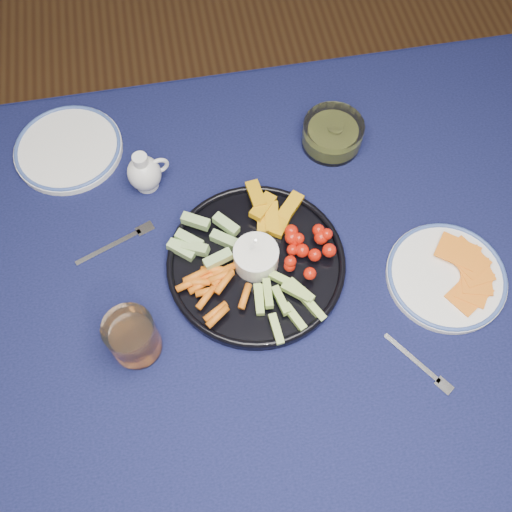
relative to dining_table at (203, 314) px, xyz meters
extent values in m
plane|color=brown|center=(0.00, 0.00, -0.66)|extent=(4.00, 4.00, 0.00)
cylinder|color=#4B3119|center=(0.72, 0.42, -0.31)|extent=(0.07, 0.07, 0.70)
cube|color=#4B3119|center=(0.00, 0.00, 0.06)|extent=(1.60, 1.00, 0.04)
cube|color=black|center=(0.00, 0.00, 0.08)|extent=(1.66, 1.06, 0.01)
cube|color=black|center=(0.00, 0.53, -0.06)|extent=(1.66, 0.01, 0.30)
cylinder|color=black|center=(0.11, 0.04, 0.10)|extent=(0.33, 0.33, 0.01)
torus|color=black|center=(0.11, 0.04, 0.11)|extent=(0.34, 0.34, 0.01)
cylinder|color=white|center=(0.11, 0.04, 0.12)|extent=(0.08, 0.08, 0.04)
cylinder|color=white|center=(0.11, 0.04, 0.14)|extent=(0.07, 0.07, 0.01)
cylinder|color=white|center=(-0.07, 0.26, 0.09)|extent=(0.05, 0.05, 0.01)
ellipsoid|color=white|center=(-0.07, 0.26, 0.13)|extent=(0.07, 0.07, 0.08)
cylinder|color=white|center=(-0.07, 0.26, 0.17)|extent=(0.03, 0.03, 0.03)
torus|color=white|center=(-0.04, 0.27, 0.13)|extent=(0.04, 0.02, 0.04)
torus|color=#3B57A7|center=(-0.07, 0.26, 0.15)|extent=(0.04, 0.04, 0.00)
cylinder|color=white|center=(0.32, 0.30, 0.12)|extent=(0.13, 0.13, 0.06)
cylinder|color=#5E651D|center=(0.32, 0.30, 0.11)|extent=(0.10, 0.10, 0.03)
cylinder|color=white|center=(0.46, -0.05, 0.09)|extent=(0.22, 0.22, 0.01)
torus|color=#3B57A7|center=(0.46, -0.05, 0.10)|extent=(0.22, 0.22, 0.01)
cylinder|color=white|center=(-0.12, -0.07, 0.14)|extent=(0.09, 0.09, 0.10)
cylinder|color=#CA6C17|center=(-0.12, -0.07, 0.12)|extent=(0.07, 0.07, 0.05)
cube|color=silver|center=(-0.16, 0.13, 0.09)|extent=(0.13, 0.06, 0.00)
cube|color=silver|center=(-0.08, 0.16, 0.09)|extent=(0.04, 0.03, 0.00)
cube|color=silver|center=(0.35, -0.18, 0.09)|extent=(0.08, 0.10, 0.00)
cube|color=silver|center=(0.39, -0.24, 0.09)|extent=(0.03, 0.04, 0.00)
cylinder|color=white|center=(-0.22, 0.38, 0.09)|extent=(0.22, 0.22, 0.01)
torus|color=#3B57A7|center=(-0.22, 0.38, 0.10)|extent=(0.22, 0.22, 0.01)
camera|label=1|loc=(0.03, -0.41, 1.06)|focal=40.00mm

